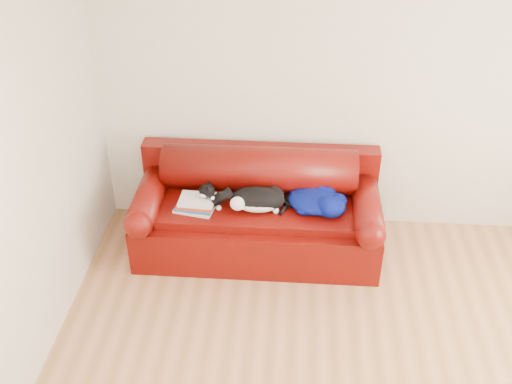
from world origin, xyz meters
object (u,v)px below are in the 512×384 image
at_px(sofa_base, 257,227).
at_px(book_stack, 196,203).
at_px(blanket, 316,199).
at_px(cat, 257,200).

bearing_deg(sofa_base, book_stack, -166.37).
bearing_deg(book_stack, blanket, 5.83).
height_order(sofa_base, cat, cat).
relative_size(book_stack, cat, 0.54).
bearing_deg(book_stack, sofa_base, 13.63).
xyz_separation_m(cat, blanket, (0.50, 0.08, -0.02)).
distance_m(cat, blanket, 0.50).
bearing_deg(sofa_base, cat, -87.12).
height_order(sofa_base, book_stack, book_stack).
bearing_deg(blanket, book_stack, -174.17).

